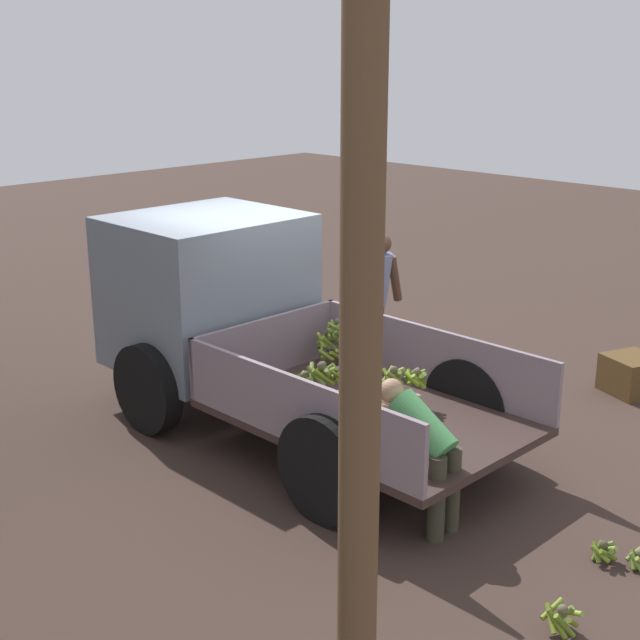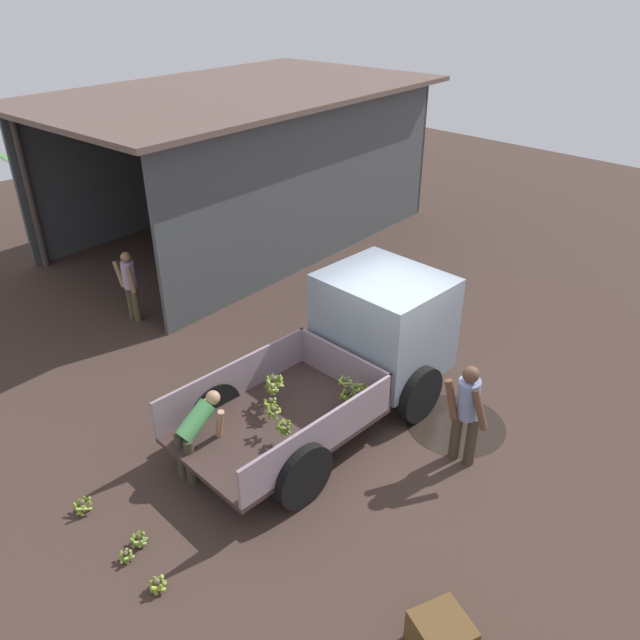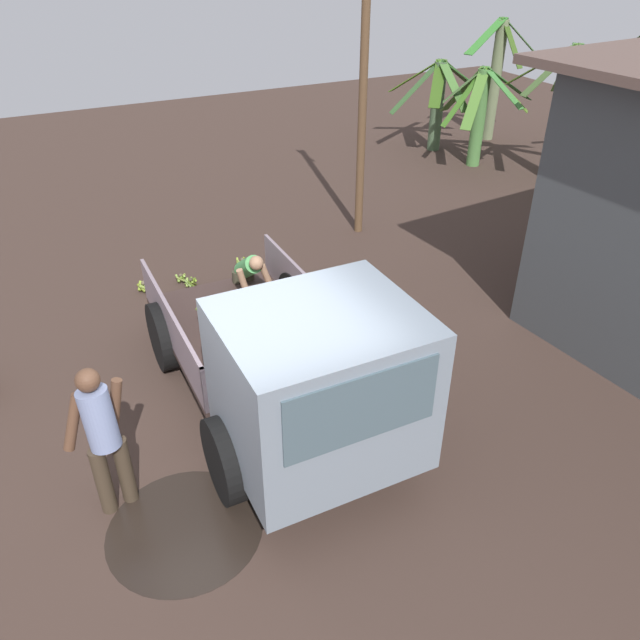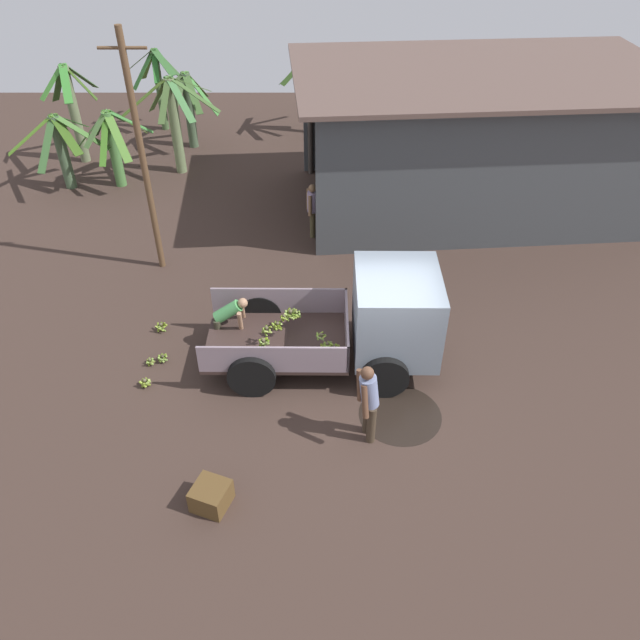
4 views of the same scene
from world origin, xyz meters
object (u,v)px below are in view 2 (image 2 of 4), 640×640
banana_bunch_on_ground_3 (126,555)px  cargo_truck (367,339)px  person_worker_loading (196,431)px  banana_bunch_on_ground_1 (83,505)px  banana_bunch_on_ground_2 (139,539)px  person_foreground_visitor (467,410)px  wooden_crate_0 (441,636)px  banana_bunch_on_ground_0 (158,584)px  person_bystander_near_shed (130,283)px

banana_bunch_on_ground_3 → cargo_truck: bearing=1.7°
person_worker_loading → banana_bunch_on_ground_1: person_worker_loading is taller
banana_bunch_on_ground_1 → cargo_truck: bearing=-12.0°
banana_bunch_on_ground_2 → cargo_truck: bearing=0.5°
person_foreground_visitor → banana_bunch_on_ground_3: person_foreground_visitor is taller
person_foreground_visitor → banana_bunch_on_ground_1: size_ratio=6.43×
wooden_crate_0 → person_foreground_visitor: bearing=29.3°
banana_bunch_on_ground_0 → banana_bunch_on_ground_1: 1.80m
cargo_truck → banana_bunch_on_ground_1: 4.93m
cargo_truck → person_worker_loading: 3.18m
cargo_truck → person_foreground_visitor: cargo_truck is taller
banana_bunch_on_ground_0 → wooden_crate_0: 3.34m
person_worker_loading → wooden_crate_0: bearing=-89.8°
cargo_truck → person_bystander_near_shed: cargo_truck is taller
banana_bunch_on_ground_0 → banana_bunch_on_ground_2: (0.20, 0.76, -0.01)m
person_worker_loading → banana_bunch_on_ground_3: 1.88m
person_worker_loading → banana_bunch_on_ground_0: person_worker_loading is taller
person_bystander_near_shed → banana_bunch_on_ground_2: person_bystander_near_shed is taller
banana_bunch_on_ground_1 → person_foreground_visitor: bearing=-35.0°
cargo_truck → person_foreground_visitor: bearing=-96.3°
cargo_truck → banana_bunch_on_ground_2: 4.61m
cargo_truck → banana_bunch_on_ground_1: (-4.72, 1.00, -1.03)m
person_bystander_near_shed → banana_bunch_on_ground_1: (-3.38, -4.27, -0.72)m
cargo_truck → banana_bunch_on_ground_1: bearing=168.5°
cargo_truck → person_bystander_near_shed: size_ratio=3.12×
person_worker_loading → person_bystander_near_shed: size_ratio=0.81×
banana_bunch_on_ground_0 → cargo_truck: bearing=9.6°
cargo_truck → person_foreground_visitor: 2.15m
cargo_truck → banana_bunch_on_ground_2: (-4.49, -0.04, -1.05)m
person_worker_loading → banana_bunch_on_ground_2: (-1.39, -0.57, -0.64)m
banana_bunch_on_ground_2 → banana_bunch_on_ground_3: 0.26m
banana_bunch_on_ground_2 → banana_bunch_on_ground_3: (-0.24, -0.10, -0.01)m
banana_bunch_on_ground_3 → wooden_crate_0: 3.93m
cargo_truck → banana_bunch_on_ground_0: (-4.70, -0.79, -1.04)m
person_foreground_visitor → banana_bunch_on_ground_2: 4.80m
person_foreground_visitor → banana_bunch_on_ground_3: size_ratio=8.58×
banana_bunch_on_ground_0 → banana_bunch_on_ground_1: size_ratio=0.90×
person_foreground_visitor → banana_bunch_on_ground_2: person_foreground_visitor is taller
person_bystander_near_shed → banana_bunch_on_ground_2: 6.23m
person_foreground_visitor → person_bystander_near_shed: bearing=-94.7°
wooden_crate_0 → person_worker_loading: bearing=92.2°
banana_bunch_on_ground_0 → banana_bunch_on_ground_2: bearing=75.0°
cargo_truck → banana_bunch_on_ground_1: size_ratio=17.69×
banana_bunch_on_ground_0 → banana_bunch_on_ground_3: (-0.04, 0.66, -0.02)m
person_bystander_near_shed → banana_bunch_on_ground_1: 5.50m
banana_bunch_on_ground_3 → wooden_crate_0: (1.79, -3.50, 0.13)m
person_worker_loading → banana_bunch_on_ground_1: size_ratio=4.58×
wooden_crate_0 → cargo_truck: bearing=51.0°
cargo_truck → banana_bunch_on_ground_2: bearing=-179.1°
person_foreground_visitor → wooden_crate_0: 3.18m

